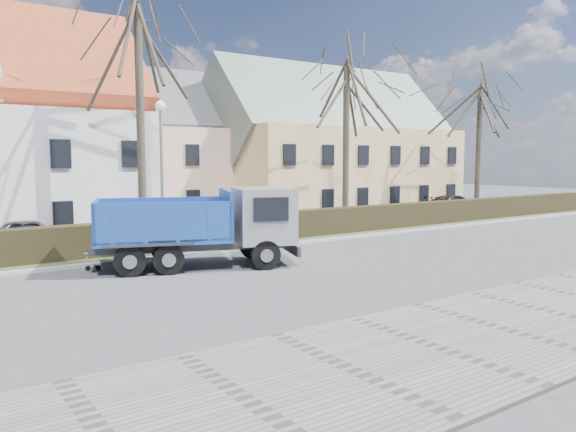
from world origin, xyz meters
TOP-DOWN VIEW (x-y plane):
  - ground at (0.00, 0.00)m, footprint 120.00×120.00m
  - sidewalk_near at (0.00, -8.50)m, footprint 80.00×5.00m
  - curb_far at (0.00, 4.60)m, footprint 80.00×0.30m
  - grass_strip at (0.00, 6.20)m, footprint 80.00×3.00m
  - hedge at (0.00, 6.00)m, footprint 60.00×0.90m
  - building_pink at (4.00, 20.00)m, footprint 10.80×8.80m
  - building_yellow at (16.00, 17.00)m, footprint 18.80×10.80m
  - tree_1 at (-2.00, 8.50)m, footprint 9.20×9.20m
  - tree_2 at (10.00, 8.50)m, footprint 8.00×8.00m
  - tree_3 at (22.00, 8.50)m, footprint 7.60×7.60m
  - dump_truck at (-2.55, 2.34)m, footprint 7.78×5.01m
  - streetlight at (-1.66, 7.00)m, footprint 0.50×0.50m
  - cart_frame at (-5.81, 3.81)m, footprint 0.87×0.63m
  - parked_car_a at (-6.28, 10.99)m, footprint 3.66×1.59m
  - parked_car_b at (21.05, 9.66)m, footprint 4.59×1.93m

SIDE VIEW (x-z plane):
  - ground at x=0.00m, z-range 0.00..0.00m
  - sidewalk_near at x=0.00m, z-range 0.00..0.08m
  - grass_strip at x=0.00m, z-range 0.00..0.10m
  - curb_far at x=0.00m, z-range 0.00..0.12m
  - cart_frame at x=-5.81m, z-range 0.00..0.72m
  - parked_car_a at x=-6.28m, z-range 0.00..1.23m
  - hedge at x=0.00m, z-range 0.00..1.30m
  - parked_car_b at x=21.05m, z-range 0.00..1.32m
  - dump_truck at x=-2.55m, z-range 0.00..2.92m
  - streetlight at x=-1.66m, z-range 0.00..6.41m
  - building_pink at x=4.00m, z-range 0.00..8.00m
  - building_yellow at x=16.00m, z-range 0.00..8.50m
  - tree_3 at x=22.00m, z-range 0.00..10.45m
  - tree_2 at x=10.00m, z-range 0.00..11.00m
  - tree_1 at x=-2.00m, z-range 0.00..12.65m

